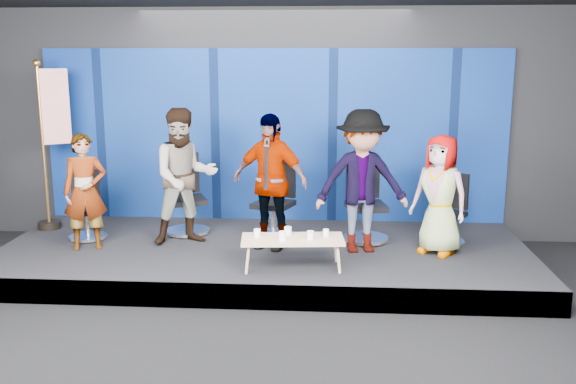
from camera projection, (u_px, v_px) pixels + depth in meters
name	position (u px, v px, depth m)	size (l,w,h in m)	color
ground	(237.00, 350.00, 6.22)	(10.00, 10.00, 0.00)	black
room_walls	(233.00, 98.00, 5.71)	(10.02, 8.02, 3.51)	black
riser	(264.00, 256.00, 8.62)	(7.00, 3.00, 0.30)	black
backdrop	(274.00, 136.00, 9.73)	(7.00, 0.08, 2.60)	navy
chair_a	(87.00, 216.00, 8.89)	(0.68, 0.68, 0.94)	silver
panelist_a	(85.00, 192.00, 8.33)	(0.56, 0.36, 1.52)	black
chair_b	(186.00, 207.00, 9.15)	(0.83, 0.83, 1.13)	silver
panelist_b	(185.00, 177.00, 8.54)	(0.89, 0.69, 1.83)	black
chair_c	(275.00, 211.00, 8.96)	(0.79, 0.79, 1.10)	silver
panelist_c	(270.00, 181.00, 8.36)	(1.04, 0.43, 1.78)	black
chair_d	(365.00, 214.00, 8.78)	(0.74, 0.74, 1.14)	silver
panelist_d	(362.00, 182.00, 8.18)	(1.19, 0.68, 1.84)	black
chair_e	(448.00, 221.00, 8.65)	(0.75, 0.75, 0.95)	silver
panelist_e	(440.00, 195.00, 8.12)	(0.75, 0.49, 1.53)	black
coffee_table	(293.00, 240.00, 7.63)	(1.26, 0.62, 0.37)	tan
mug_a	(257.00, 233.00, 7.66)	(0.08, 0.08, 0.09)	white
mug_b	(283.00, 236.00, 7.51)	(0.09, 0.09, 0.11)	white
mug_c	(288.00, 231.00, 7.73)	(0.09, 0.09, 0.10)	white
mug_d	(310.00, 235.00, 7.57)	(0.08, 0.08, 0.10)	white
mug_e	(326.00, 233.00, 7.68)	(0.07, 0.07, 0.09)	white
flag_stand	(52.00, 141.00, 9.22)	(0.53, 0.38, 2.45)	black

